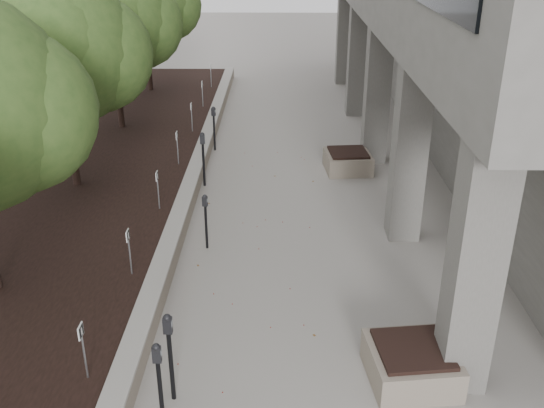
{
  "coord_description": "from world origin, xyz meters",
  "views": [
    {
      "loc": [
        0.54,
        -6.74,
        6.65
      ],
      "look_at": [
        0.38,
        5.28,
        1.1
      ],
      "focal_mm": 40.29,
      "sensor_mm": 36.0,
      "label": 1
    }
  ],
  "objects_px": {
    "crabapple_tree_5": "(145,22)",
    "parking_meter_4": "(203,159)",
    "crabapple_tree_4": "(113,45)",
    "parking_meter_1": "(170,358)",
    "planter_back": "(348,161)",
    "parking_meter_3": "(206,222)",
    "crabapple_tree_3": "(62,82)",
    "parking_meter_2": "(160,386)",
    "planter_front": "(411,363)",
    "parking_meter_5": "(214,129)"
  },
  "relations": [
    {
      "from": "parking_meter_3",
      "to": "crabapple_tree_3",
      "type": "bearing_deg",
      "value": 158.09
    },
    {
      "from": "crabapple_tree_5",
      "to": "parking_meter_5",
      "type": "xyz_separation_m",
      "value": [
        3.25,
        -6.21,
        -2.4
      ]
    },
    {
      "from": "parking_meter_1",
      "to": "parking_meter_2",
      "type": "distance_m",
      "value": 0.56
    },
    {
      "from": "crabapple_tree_3",
      "to": "crabapple_tree_5",
      "type": "xyz_separation_m",
      "value": [
        0.0,
        10.0,
        0.0
      ]
    },
    {
      "from": "crabapple_tree_4",
      "to": "parking_meter_3",
      "type": "bearing_deg",
      "value": -64.27
    },
    {
      "from": "parking_meter_3",
      "to": "planter_front",
      "type": "height_order",
      "value": "parking_meter_3"
    },
    {
      "from": "crabapple_tree_3",
      "to": "parking_meter_5",
      "type": "xyz_separation_m",
      "value": [
        3.25,
        3.79,
        -2.4
      ]
    },
    {
      "from": "crabapple_tree_4",
      "to": "parking_meter_1",
      "type": "xyz_separation_m",
      "value": [
        3.73,
        -12.49,
        -2.34
      ]
    },
    {
      "from": "planter_front",
      "to": "parking_meter_1",
      "type": "bearing_deg",
      "value": -172.44
    },
    {
      "from": "crabapple_tree_3",
      "to": "parking_meter_5",
      "type": "height_order",
      "value": "crabapple_tree_3"
    },
    {
      "from": "crabapple_tree_5",
      "to": "parking_meter_2",
      "type": "bearing_deg",
      "value": -78.51
    },
    {
      "from": "parking_meter_2",
      "to": "planter_back",
      "type": "relative_size",
      "value": 1.13
    },
    {
      "from": "planter_back",
      "to": "crabapple_tree_3",
      "type": "bearing_deg",
      "value": -164.24
    },
    {
      "from": "parking_meter_1",
      "to": "parking_meter_2",
      "type": "xyz_separation_m",
      "value": [
        -0.06,
        -0.55,
        -0.05
      ]
    },
    {
      "from": "parking_meter_2",
      "to": "parking_meter_5",
      "type": "distance_m",
      "value": 11.84
    },
    {
      "from": "parking_meter_3",
      "to": "planter_front",
      "type": "distance_m",
      "value": 5.69
    },
    {
      "from": "parking_meter_2",
      "to": "planter_back",
      "type": "xyz_separation_m",
      "value": [
        3.67,
        10.12,
        -0.43
      ]
    },
    {
      "from": "parking_meter_2",
      "to": "planter_back",
      "type": "distance_m",
      "value": 10.77
    },
    {
      "from": "crabapple_tree_3",
      "to": "parking_meter_3",
      "type": "height_order",
      "value": "crabapple_tree_3"
    },
    {
      "from": "crabapple_tree_4",
      "to": "parking_meter_3",
      "type": "relative_size",
      "value": 4.14
    },
    {
      "from": "parking_meter_3",
      "to": "parking_meter_5",
      "type": "distance_m",
      "value": 6.52
    },
    {
      "from": "parking_meter_1",
      "to": "parking_meter_3",
      "type": "bearing_deg",
      "value": 91.71
    },
    {
      "from": "crabapple_tree_3",
      "to": "parking_meter_1",
      "type": "xyz_separation_m",
      "value": [
        3.73,
        -7.49,
        -2.34
      ]
    },
    {
      "from": "crabapple_tree_5",
      "to": "parking_meter_5",
      "type": "bearing_deg",
      "value": -62.38
    },
    {
      "from": "crabapple_tree_3",
      "to": "parking_meter_2",
      "type": "bearing_deg",
      "value": -65.5
    },
    {
      "from": "parking_meter_2",
      "to": "parking_meter_4",
      "type": "distance_m",
      "value": 8.93
    },
    {
      "from": "planter_front",
      "to": "parking_meter_5",
      "type": "bearing_deg",
      "value": 111.25
    },
    {
      "from": "crabapple_tree_5",
      "to": "parking_meter_4",
      "type": "xyz_separation_m",
      "value": [
        3.25,
        -9.13,
        -2.34
      ]
    },
    {
      "from": "crabapple_tree_4",
      "to": "parking_meter_2",
      "type": "distance_m",
      "value": 13.76
    },
    {
      "from": "crabapple_tree_5",
      "to": "parking_meter_4",
      "type": "height_order",
      "value": "crabapple_tree_5"
    },
    {
      "from": "crabapple_tree_5",
      "to": "parking_meter_2",
      "type": "distance_m",
      "value": 18.57
    },
    {
      "from": "parking_meter_1",
      "to": "parking_meter_3",
      "type": "height_order",
      "value": "parking_meter_1"
    },
    {
      "from": "crabapple_tree_5",
      "to": "planter_back",
      "type": "bearing_deg",
      "value": -47.21
    },
    {
      "from": "crabapple_tree_4",
      "to": "crabapple_tree_5",
      "type": "height_order",
      "value": "same"
    },
    {
      "from": "parking_meter_4",
      "to": "crabapple_tree_4",
      "type": "bearing_deg",
      "value": 126.15
    },
    {
      "from": "crabapple_tree_4",
      "to": "parking_meter_3",
      "type": "distance_m",
      "value": 8.91
    },
    {
      "from": "crabapple_tree_3",
      "to": "parking_meter_2",
      "type": "xyz_separation_m",
      "value": [
        3.67,
        -8.05,
        -2.39
      ]
    },
    {
      "from": "crabapple_tree_5",
      "to": "parking_meter_1",
      "type": "relative_size",
      "value": 3.5
    },
    {
      "from": "planter_back",
      "to": "crabapple_tree_4",
      "type": "bearing_deg",
      "value": 158.25
    },
    {
      "from": "parking_meter_2",
      "to": "planter_front",
      "type": "distance_m",
      "value": 3.94
    },
    {
      "from": "parking_meter_4",
      "to": "planter_back",
      "type": "relative_size",
      "value": 1.2
    },
    {
      "from": "crabapple_tree_4",
      "to": "parking_meter_4",
      "type": "distance_m",
      "value": 5.75
    },
    {
      "from": "planter_front",
      "to": "parking_meter_2",
      "type": "bearing_deg",
      "value": -164.52
    },
    {
      "from": "parking_meter_2",
      "to": "parking_meter_3",
      "type": "relative_size",
      "value": 1.11
    },
    {
      "from": "crabapple_tree_3",
      "to": "crabapple_tree_5",
      "type": "bearing_deg",
      "value": 90.0
    },
    {
      "from": "crabapple_tree_5",
      "to": "parking_meter_4",
      "type": "distance_m",
      "value": 9.97
    },
    {
      "from": "parking_meter_2",
      "to": "parking_meter_3",
      "type": "height_order",
      "value": "parking_meter_2"
    },
    {
      "from": "parking_meter_1",
      "to": "planter_back",
      "type": "bearing_deg",
      "value": 70.87
    },
    {
      "from": "crabapple_tree_5",
      "to": "planter_back",
      "type": "relative_size",
      "value": 4.22
    },
    {
      "from": "parking_meter_3",
      "to": "parking_meter_4",
      "type": "xyz_separation_m",
      "value": [
        -0.47,
        3.58,
        0.12
      ]
    }
  ]
}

